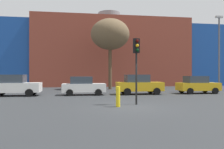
{
  "coord_description": "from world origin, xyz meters",
  "views": [
    {
      "loc": [
        -2.95,
        -12.37,
        1.86
      ],
      "look_at": [
        -0.02,
        7.42,
        1.85
      ],
      "focal_mm": 35.35,
      "sensor_mm": 36.0,
      "label": 1
    }
  ],
  "objects_px": {
    "bare_tree_0": "(110,35)",
    "street_lamp": "(219,49)",
    "parked_car_1": "(83,86)",
    "parked_car_0": "(14,85)",
    "traffic_light_island": "(136,56)",
    "parked_car_3": "(197,85)",
    "parked_car_2": "(139,84)",
    "bollard_yellow_0": "(118,97)"
  },
  "relations": [
    {
      "from": "street_lamp",
      "to": "parked_car_2",
      "type": "bearing_deg",
      "value": -169.58
    },
    {
      "from": "traffic_light_island",
      "to": "bare_tree_0",
      "type": "distance_m",
      "value": 14.94
    },
    {
      "from": "bollard_yellow_0",
      "to": "bare_tree_0",
      "type": "bearing_deg",
      "value": 83.77
    },
    {
      "from": "parked_car_1",
      "to": "traffic_light_island",
      "type": "height_order",
      "value": "traffic_light_island"
    },
    {
      "from": "parked_car_3",
      "to": "bare_tree_0",
      "type": "relative_size",
      "value": 0.44
    },
    {
      "from": "parked_car_2",
      "to": "street_lamp",
      "type": "bearing_deg",
      "value": 10.42
    },
    {
      "from": "bollard_yellow_0",
      "to": "street_lamp",
      "type": "height_order",
      "value": "street_lamp"
    },
    {
      "from": "traffic_light_island",
      "to": "street_lamp",
      "type": "height_order",
      "value": "street_lamp"
    },
    {
      "from": "parked_car_1",
      "to": "bare_tree_0",
      "type": "bearing_deg",
      "value": 65.03
    },
    {
      "from": "parked_car_0",
      "to": "traffic_light_island",
      "type": "bearing_deg",
      "value": -37.24
    },
    {
      "from": "bare_tree_0",
      "to": "parked_car_0",
      "type": "bearing_deg",
      "value": -141.41
    },
    {
      "from": "parked_car_1",
      "to": "street_lamp",
      "type": "bearing_deg",
      "value": 6.77
    },
    {
      "from": "bollard_yellow_0",
      "to": "street_lamp",
      "type": "bearing_deg",
      "value": 36.38
    },
    {
      "from": "parked_car_0",
      "to": "traffic_light_island",
      "type": "distance_m",
      "value": 11.57
    },
    {
      "from": "traffic_light_island",
      "to": "bollard_yellow_0",
      "type": "distance_m",
      "value": 2.84
    },
    {
      "from": "parked_car_0",
      "to": "traffic_light_island",
      "type": "height_order",
      "value": "traffic_light_island"
    },
    {
      "from": "parked_car_3",
      "to": "bare_tree_0",
      "type": "bearing_deg",
      "value": 135.2
    },
    {
      "from": "parked_car_2",
      "to": "traffic_light_island",
      "type": "height_order",
      "value": "traffic_light_island"
    },
    {
      "from": "parked_car_1",
      "to": "bollard_yellow_0",
      "type": "height_order",
      "value": "parked_car_1"
    },
    {
      "from": "traffic_light_island",
      "to": "street_lamp",
      "type": "xyz_separation_m",
      "value": [
        11.45,
        8.62,
        1.63
      ]
    },
    {
      "from": "traffic_light_island",
      "to": "bollard_yellow_0",
      "type": "xyz_separation_m",
      "value": [
        -1.29,
        -0.76,
        -2.41
      ]
    },
    {
      "from": "parked_car_3",
      "to": "street_lamp",
      "type": "bearing_deg",
      "value": 26.25
    },
    {
      "from": "parked_car_1",
      "to": "parked_car_3",
      "type": "relative_size",
      "value": 0.98
    },
    {
      "from": "parked_car_0",
      "to": "street_lamp",
      "type": "xyz_separation_m",
      "value": [
        20.51,
        1.73,
        3.7
      ]
    },
    {
      "from": "bare_tree_0",
      "to": "parked_car_1",
      "type": "bearing_deg",
      "value": -114.97
    },
    {
      "from": "parked_car_3",
      "to": "parked_car_2",
      "type": "bearing_deg",
      "value": -180.0
    },
    {
      "from": "traffic_light_island",
      "to": "bollard_yellow_0",
      "type": "height_order",
      "value": "traffic_light_island"
    },
    {
      "from": "parked_car_1",
      "to": "bare_tree_0",
      "type": "relative_size",
      "value": 0.43
    },
    {
      "from": "parked_car_1",
      "to": "bollard_yellow_0",
      "type": "relative_size",
      "value": 3.3
    },
    {
      "from": "bare_tree_0",
      "to": "parked_car_3",
      "type": "bearing_deg",
      "value": -44.8
    },
    {
      "from": "parked_car_1",
      "to": "parked_car_3",
      "type": "xyz_separation_m",
      "value": [
        11.08,
        0.0,
        0.02
      ]
    },
    {
      "from": "parked_car_1",
      "to": "parked_car_2",
      "type": "distance_m",
      "value": 5.17
    },
    {
      "from": "parked_car_3",
      "to": "bollard_yellow_0",
      "type": "distance_m",
      "value": 11.99
    },
    {
      "from": "parked_car_2",
      "to": "traffic_light_island",
      "type": "relative_size",
      "value": 1.05
    },
    {
      "from": "parked_car_2",
      "to": "parked_car_3",
      "type": "xyz_separation_m",
      "value": [
        5.9,
        0.0,
        -0.07
      ]
    },
    {
      "from": "bare_tree_0",
      "to": "street_lamp",
      "type": "bearing_deg",
      "value": -27.58
    },
    {
      "from": "parked_car_3",
      "to": "traffic_light_island",
      "type": "relative_size",
      "value": 0.97
    },
    {
      "from": "bollard_yellow_0",
      "to": "parked_car_3",
      "type": "bearing_deg",
      "value": 39.67
    },
    {
      "from": "parked_car_0",
      "to": "street_lamp",
      "type": "bearing_deg",
      "value": 4.83
    },
    {
      "from": "parked_car_0",
      "to": "parked_car_3",
      "type": "height_order",
      "value": "parked_car_0"
    },
    {
      "from": "parked_car_0",
      "to": "traffic_light_island",
      "type": "xyz_separation_m",
      "value": [
        9.06,
        -6.89,
        2.07
      ]
    },
    {
      "from": "parked_car_0",
      "to": "bollard_yellow_0",
      "type": "bearing_deg",
      "value": -44.56
    }
  ]
}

